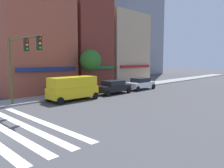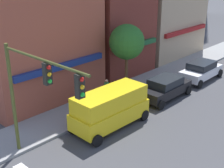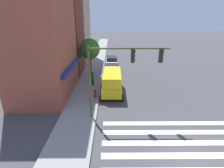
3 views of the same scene
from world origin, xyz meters
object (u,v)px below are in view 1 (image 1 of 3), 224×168
van_yellow (73,88)px  street_tree (91,60)px  traffic_signal (21,56)px  sedan_white (140,83)px  pedestrian_green_top (76,86)px  fire_hydrant (51,94)px  sedan_black (113,87)px

van_yellow → street_tree: bearing=31.9°
traffic_signal → sedan_white: size_ratio=1.33×
traffic_signal → pedestrian_green_top: size_ratio=3.31×
street_tree → traffic_signal: bearing=-161.7°
street_tree → sedan_white: bearing=-23.4°
sedan_white → pedestrian_green_top: (-9.12, 2.31, 0.23)m
traffic_signal → pedestrian_green_top: bearing=20.9°
pedestrian_green_top → traffic_signal: bearing=-22.6°
van_yellow → sedan_white: 11.20m
street_tree → pedestrian_green_top: bearing=-169.4°
fire_hydrant → street_tree: street_tree is taller
pedestrian_green_top → sedan_white: bearing=122.3°
traffic_signal → sedan_white: traffic_signal is taller
traffic_signal → pedestrian_green_top: (7.32, 2.80, -3.24)m
traffic_signal → street_tree: (9.97, 3.29, -0.35)m
fire_hydrant → street_tree: 7.15m
van_yellow → pedestrian_green_top: bearing=49.4°
traffic_signal → pedestrian_green_top: traffic_signal is taller
traffic_signal → sedan_black: bearing=2.5°
van_yellow → street_tree: size_ratio=0.98×
fire_hydrant → street_tree: bearing=10.0°
sedan_white → street_tree: 7.71m
sedan_black → street_tree: size_ratio=0.86×
sedan_black → sedan_white: same height
van_yellow → street_tree: (4.72, 2.80, 2.67)m
traffic_signal → fire_hydrant: 5.70m
sedan_white → pedestrian_green_top: bearing=165.3°
fire_hydrant → street_tree: (6.22, 1.10, 3.35)m
sedan_black → pedestrian_green_top: size_ratio=2.49×
sedan_white → van_yellow: bearing=179.5°
traffic_signal → fire_hydrant: traffic_signal is taller
van_yellow → pedestrian_green_top: size_ratio=2.85×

